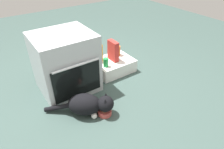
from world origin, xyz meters
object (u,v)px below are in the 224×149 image
Objects in this scene: food_bowl at (105,112)px; soda_can at (106,62)px; juice_carton at (99,53)px; cat at (89,104)px; pantry_cabinet at (114,65)px; sauce_jar at (118,51)px; oven at (66,63)px; cereal_box at (113,51)px.

soda_can is at bearing 55.86° from food_bowl.
juice_carton is (0.39, 0.75, 0.26)m from food_bowl.
juice_carton reaches higher than cat.
sauce_jar is (0.13, 0.09, 0.16)m from pantry_cabinet.
oven reaches higher than pantry_cabinet.
food_bowl is 0.62× the size of juice_carton.
oven is at bearing -179.85° from pantry_cabinet.
oven reaches higher than cereal_box.
oven is 0.52m from juice_carton.
oven is at bearing 125.76° from cat.
pantry_cabinet is at bearing 0.15° from oven.
soda_can is 0.50× the size of juice_carton.
cat reaches higher than pantry_cabinet.
food_bowl is at bearing -0.00° from cat.
pantry_cabinet is 3.81× the size of sauce_jar.
juice_carton is (0.00, 0.17, 0.06)m from soda_can.
juice_carton is at bearing 154.44° from cereal_box.
cereal_box reaches higher than soda_can.
cat is at bearing -137.83° from soda_can.
food_bowl is (-0.57, -0.65, -0.05)m from pantry_cabinet.
soda_can is at bearing -155.85° from pantry_cabinet.
juice_carton is at bearing 152.71° from pantry_cabinet.
sauce_jar is at bearing 34.45° from pantry_cabinet.
food_bowl is 0.19m from cat.
cereal_box reaches higher than pantry_cabinet.
sauce_jar is at bearing 46.71° from food_bowl.
pantry_cabinet is at bearing 48.94° from food_bowl.
soda_can is (-0.18, -0.08, 0.15)m from pantry_cabinet.
sauce_jar reaches higher than pantry_cabinet.
sauce_jar is 0.32m from juice_carton.
sauce_jar is 0.36m from soda_can.
oven is 0.69m from cereal_box.
juice_carton is at bearing 62.44° from food_bowl.
cereal_box is 0.22m from soda_can.
cereal_box is at bearing 49.44° from food_bowl.
cereal_box is at bearing 109.69° from pantry_cabinet.
cereal_box is 0.20m from juice_carton.
food_bowl is 0.23× the size of cat.
oven is 5.14× the size of sauce_jar.
oven is 0.74m from pantry_cabinet.
food_bowl is 0.88m from juice_carton.
oven is at bearing -169.48° from juice_carton.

